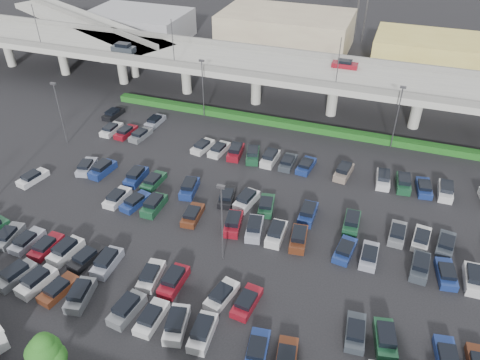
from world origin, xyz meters
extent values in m
plane|color=black|center=(0.00, 0.00, 0.00)|extent=(280.00, 280.00, 0.00)
cube|color=gray|center=(0.00, 32.00, 7.25)|extent=(150.00, 13.00, 1.10)
cube|color=#5E5D59|center=(0.00, 25.75, 8.30)|extent=(150.00, 0.50, 1.00)
cube|color=#5E5D59|center=(0.00, 38.25, 8.30)|extent=(150.00, 0.50, 1.00)
cylinder|color=gray|center=(-65.00, 32.00, 3.35)|extent=(1.80, 1.80, 6.70)
cube|color=#5E5D59|center=(-65.00, 32.00, 6.50)|extent=(2.60, 9.75, 0.50)
cylinder|color=gray|center=(-51.00, 32.00, 3.35)|extent=(1.80, 1.80, 6.70)
cube|color=#5E5D59|center=(-51.00, 32.00, 6.50)|extent=(2.60, 9.75, 0.50)
cylinder|color=gray|center=(-37.00, 32.00, 3.35)|extent=(1.80, 1.80, 6.70)
cube|color=#5E5D59|center=(-37.00, 32.00, 6.50)|extent=(2.60, 9.75, 0.50)
cylinder|color=gray|center=(-23.00, 32.00, 3.35)|extent=(1.80, 1.80, 6.70)
cube|color=#5E5D59|center=(-23.00, 32.00, 6.50)|extent=(2.60, 9.75, 0.50)
cylinder|color=gray|center=(-9.00, 32.00, 3.35)|extent=(1.80, 1.80, 6.70)
cube|color=#5E5D59|center=(-9.00, 32.00, 6.50)|extent=(2.60, 9.75, 0.50)
cylinder|color=gray|center=(5.00, 32.00, 3.35)|extent=(1.80, 1.80, 6.70)
cube|color=#5E5D59|center=(5.00, 32.00, 6.50)|extent=(2.60, 9.75, 0.50)
cylinder|color=gray|center=(19.00, 32.00, 3.35)|extent=(1.80, 1.80, 6.70)
cube|color=#5E5D59|center=(19.00, 32.00, 6.50)|extent=(2.60, 9.75, 0.50)
cube|color=#2E343B|center=(-34.00, 29.00, 8.32)|extent=(4.40, 1.82, 1.05)
cube|color=black|center=(-34.00, 29.00, 9.14)|extent=(2.60, 1.60, 0.65)
cube|color=maroon|center=(6.00, 35.00, 8.21)|extent=(4.40, 1.82, 0.82)
cube|color=black|center=(6.00, 35.00, 8.84)|extent=(2.30, 1.60, 0.50)
cylinder|color=#444348|center=(-50.00, 25.90, 11.80)|extent=(0.14, 0.14, 8.00)
cylinder|color=#444348|center=(-22.00, 25.90, 11.80)|extent=(0.14, 0.14, 8.00)
cylinder|color=#444348|center=(6.00, 25.90, 11.80)|extent=(0.14, 0.14, 8.00)
cube|color=gray|center=(-52.00, 43.00, 7.25)|extent=(50.93, 30.13, 1.10)
cube|color=#5E5D59|center=(-52.00, 43.00, 8.30)|extent=(47.34, 22.43, 1.00)
cylinder|color=gray|center=(-69.22, 51.03, 3.35)|extent=(1.60, 1.60, 6.70)
cylinder|color=gray|center=(-58.34, 45.96, 3.35)|extent=(1.60, 1.60, 6.70)
cylinder|color=gray|center=(-47.47, 40.89, 3.35)|extent=(1.60, 1.60, 6.70)
cylinder|color=gray|center=(-36.59, 35.82, 3.35)|extent=(1.60, 1.60, 6.70)
cube|color=#134213|center=(0.00, 25.00, 0.55)|extent=(66.00, 1.60, 1.10)
sphere|color=#1F5316|center=(-9.00, -26.67, 3.37)|extent=(3.04, 3.04, 3.04)
sphere|color=#1F5316|center=(-8.29, -26.57, 2.82)|extent=(2.39, 2.39, 2.39)
sphere|color=#1F5316|center=(-9.60, -26.75, 3.04)|extent=(2.39, 2.39, 2.39)
sphere|color=#1F5316|center=(-8.96, -26.55, 4.24)|extent=(2.06, 2.06, 2.06)
cube|color=slate|center=(-20.00, -18.50, 0.53)|extent=(2.76, 4.70, 1.05)
cube|color=black|center=(-20.00, -18.50, 1.34)|extent=(2.14, 2.89, 0.65)
cube|color=silver|center=(-17.25, -18.50, 0.53)|extent=(2.60, 4.66, 1.05)
cube|color=black|center=(-17.25, -18.50, 1.34)|extent=(2.05, 2.85, 0.65)
cube|color=#502615|center=(-14.50, -18.50, 0.41)|extent=(2.57, 4.65, 0.82)
cube|color=black|center=(-14.50, -18.70, 1.04)|extent=(1.99, 2.55, 0.50)
cube|color=slate|center=(-11.75, -18.50, 0.53)|extent=(2.59, 4.66, 1.05)
cube|color=black|center=(-11.75, -18.50, 1.34)|extent=(2.05, 2.85, 0.65)
cube|color=slate|center=(-6.25, -18.50, 0.53)|extent=(2.35, 4.59, 1.05)
cube|color=black|center=(-6.25, -18.50, 1.34)|extent=(1.91, 2.78, 0.65)
cube|color=silver|center=(-3.50, -18.50, 0.41)|extent=(1.92, 4.44, 0.82)
cube|color=black|center=(-3.50, -18.70, 1.04)|extent=(1.65, 2.33, 0.50)
cube|color=silver|center=(-0.75, -18.50, 0.53)|extent=(2.68, 4.68, 1.05)
cube|color=black|center=(-0.75, -18.50, 1.34)|extent=(2.10, 2.87, 0.65)
cube|color=silver|center=(2.00, -18.50, 0.53)|extent=(2.13, 4.52, 1.05)
cube|color=black|center=(2.00, -18.50, 1.34)|extent=(1.78, 2.71, 0.65)
cube|color=navy|center=(7.50, -18.50, 0.41)|extent=(2.37, 4.60, 0.82)
cube|color=black|center=(7.50, -18.70, 1.04)|extent=(1.89, 2.49, 0.50)
cube|color=#502615|center=(10.25, -18.50, 0.41)|extent=(2.40, 4.61, 0.82)
cube|color=black|center=(10.25, -18.70, 1.04)|extent=(1.90, 2.50, 0.50)
cube|color=slate|center=(-25.50, -13.50, 0.41)|extent=(2.31, 4.58, 0.82)
cube|color=black|center=(-25.50, -13.70, 1.04)|extent=(1.85, 2.47, 0.50)
cube|color=gray|center=(-22.75, -13.50, 0.41)|extent=(2.10, 4.51, 0.82)
cube|color=black|center=(-22.75, -13.70, 1.04)|extent=(1.75, 2.40, 0.50)
cube|color=maroon|center=(-20.00, -13.50, 0.41)|extent=(2.00, 4.47, 0.82)
cube|color=black|center=(-20.00, -13.70, 1.04)|extent=(1.69, 2.36, 0.50)
cube|color=silver|center=(-17.25, -13.50, 0.53)|extent=(2.34, 4.59, 1.05)
cube|color=black|center=(-17.25, -13.50, 1.34)|extent=(1.91, 2.78, 0.65)
cube|color=black|center=(-14.50, -13.50, 0.41)|extent=(2.60, 4.66, 0.82)
cube|color=black|center=(-14.50, -13.70, 1.04)|extent=(2.00, 2.56, 0.50)
cube|color=gray|center=(-11.75, -13.50, 0.53)|extent=(1.95, 4.45, 1.05)
cube|color=black|center=(-11.75, -13.50, 1.34)|extent=(1.68, 2.65, 0.65)
cube|color=silver|center=(-6.25, -13.50, 0.41)|extent=(2.28, 4.57, 0.82)
cube|color=black|center=(-6.25, -13.70, 1.04)|extent=(1.84, 2.46, 0.50)
cube|color=maroon|center=(-3.50, -13.50, 0.53)|extent=(1.91, 4.43, 1.05)
cube|color=black|center=(-3.50, -13.50, 1.34)|extent=(1.65, 2.63, 0.65)
cube|color=silver|center=(2.00, -13.50, 0.41)|extent=(2.70, 4.68, 0.82)
cube|color=black|center=(2.00, -13.70, 1.04)|extent=(2.05, 2.58, 0.50)
cube|color=maroon|center=(4.75, -13.50, 0.41)|extent=(2.30, 4.58, 0.82)
cube|color=black|center=(4.75, -13.70, 1.04)|extent=(1.85, 2.47, 0.50)
cube|color=#2E343B|center=(15.75, -13.50, 0.41)|extent=(2.17, 4.53, 0.82)
cube|color=black|center=(15.75, -13.70, 1.04)|extent=(1.78, 2.42, 0.50)
cube|color=#184329|center=(18.50, -13.50, 0.53)|extent=(2.64, 4.67, 1.05)
cube|color=black|center=(18.50, -13.50, 1.34)|extent=(2.08, 2.86, 0.65)
cube|color=navy|center=(24.00, -13.50, 0.41)|extent=(2.50, 4.63, 0.82)
cube|color=black|center=(24.00, -13.70, 1.04)|extent=(1.95, 2.53, 0.50)
cube|color=silver|center=(-31.00, -2.50, 0.41)|extent=(2.63, 4.67, 0.82)
cube|color=black|center=(-31.00, -2.70, 1.04)|extent=(2.01, 2.56, 0.50)
cube|color=silver|center=(-17.25, -2.50, 0.41)|extent=(1.99, 4.47, 0.82)
cube|color=black|center=(-17.25, -2.70, 1.04)|extent=(1.69, 2.36, 0.50)
cube|color=navy|center=(-14.50, -2.50, 0.41)|extent=(2.71, 4.69, 0.82)
cube|color=black|center=(-14.50, -2.70, 1.04)|extent=(2.05, 2.59, 0.50)
cube|color=#184329|center=(-11.75, -2.50, 0.53)|extent=(1.82, 4.40, 1.05)
cube|color=black|center=(-11.75, -2.50, 1.34)|extent=(1.60, 2.60, 0.65)
cube|color=#502615|center=(-6.25, -2.50, 0.41)|extent=(2.14, 4.52, 0.82)
cube|color=black|center=(-6.25, -2.70, 1.04)|extent=(1.77, 2.41, 0.50)
cube|color=maroon|center=(-0.75, -2.50, 0.53)|extent=(2.53, 4.64, 1.05)
cube|color=black|center=(-0.75, -2.50, 1.34)|extent=(2.01, 2.83, 0.65)
cube|color=gray|center=(2.00, -2.50, 0.53)|extent=(2.56, 4.65, 1.05)
cube|color=black|center=(2.00, -2.50, 1.34)|extent=(2.03, 2.84, 0.65)
cube|color=silver|center=(4.75, -2.50, 0.53)|extent=(1.91, 4.44, 1.05)
cube|color=black|center=(4.75, -2.50, 1.34)|extent=(1.65, 2.63, 0.65)
cube|color=#502615|center=(7.50, -2.50, 0.53)|extent=(2.32, 4.58, 1.05)
cube|color=black|center=(7.50, -2.50, 1.34)|extent=(1.89, 2.77, 0.65)
cube|color=navy|center=(13.00, -2.50, 0.41)|extent=(2.38, 4.60, 0.82)
cube|color=black|center=(13.00, -2.70, 1.04)|extent=(1.89, 2.49, 0.50)
cube|color=gray|center=(15.75, -2.50, 0.41)|extent=(1.86, 4.41, 0.82)
cube|color=black|center=(15.75, -2.70, 1.04)|extent=(1.62, 2.31, 0.50)
cube|color=#2E343B|center=(21.25, -2.50, 0.53)|extent=(2.13, 4.52, 1.05)
cube|color=black|center=(21.25, -2.50, 1.34)|extent=(1.78, 2.71, 0.65)
cube|color=navy|center=(24.00, -2.50, 0.41)|extent=(2.51, 4.64, 0.82)
cube|color=black|center=(24.00, -2.70, 1.04)|extent=(1.95, 2.53, 0.50)
cube|color=silver|center=(26.75, -2.50, 0.53)|extent=(1.95, 4.45, 1.05)
cube|color=black|center=(26.75, -2.50, 1.34)|extent=(1.68, 2.65, 0.65)
cube|color=gray|center=(-25.50, 2.50, 0.41)|extent=(2.77, 4.70, 0.82)
cube|color=black|center=(-25.50, 2.31, 1.04)|extent=(2.08, 2.60, 0.50)
cube|color=navy|center=(-22.75, 2.50, 0.53)|extent=(2.31, 4.58, 1.05)
cube|color=black|center=(-22.75, 2.50, 1.34)|extent=(1.89, 2.77, 0.65)
cube|color=navy|center=(-17.25, 2.50, 0.53)|extent=(1.96, 4.46, 1.05)
cube|color=black|center=(-17.25, 2.50, 1.34)|extent=(1.69, 2.65, 0.65)
cube|color=#184329|center=(-14.50, 2.50, 0.41)|extent=(2.03, 4.48, 0.82)
cube|color=black|center=(-14.50, 2.30, 1.04)|extent=(1.71, 2.37, 0.50)
cube|color=navy|center=(-9.00, 2.50, 0.53)|extent=(2.46, 4.62, 1.05)
cube|color=black|center=(-9.00, 2.50, 1.34)|extent=(1.97, 2.81, 0.65)
cube|color=black|center=(-3.50, 2.50, 0.41)|extent=(2.57, 4.65, 0.82)
cube|color=black|center=(-3.50, 2.30, 1.04)|extent=(1.98, 2.55, 0.50)
cube|color=silver|center=(-0.75, 2.50, 0.53)|extent=(2.57, 4.65, 1.05)
cube|color=black|center=(-0.75, 2.50, 1.34)|extent=(2.04, 2.84, 0.65)
cube|color=#184329|center=(2.00, 2.50, 0.41)|extent=(2.55, 4.65, 0.82)
cube|color=black|center=(2.00, 2.30, 1.04)|extent=(1.98, 2.54, 0.50)
cube|color=navy|center=(7.50, 2.50, 0.53)|extent=(1.83, 4.41, 1.05)
cube|color=black|center=(7.50, 2.50, 1.34)|extent=(1.61, 2.60, 0.65)
cube|color=#184329|center=(13.00, 2.50, 0.53)|extent=(1.94, 4.45, 1.05)
cube|color=black|center=(13.00, 2.50, 1.34)|extent=(1.67, 2.64, 0.65)
cube|color=slate|center=(18.50, 2.50, 0.41)|extent=(2.02, 4.48, 0.82)
cube|color=black|center=(18.50, 2.30, 1.04)|extent=(1.71, 2.37, 0.50)
cube|color=silver|center=(21.25, 2.50, 0.41)|extent=(2.28, 4.57, 0.82)
cube|color=black|center=(21.25, 2.30, 1.04)|extent=(1.84, 2.46, 0.50)
cube|color=#2E343B|center=(24.00, 2.50, 0.41)|extent=(2.39, 4.60, 0.82)
cube|color=black|center=(24.00, 2.30, 1.04)|extent=(1.89, 2.49, 0.50)
cube|color=silver|center=(-28.25, 13.50, 0.41)|extent=(1.99, 4.47, 0.82)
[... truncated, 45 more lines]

